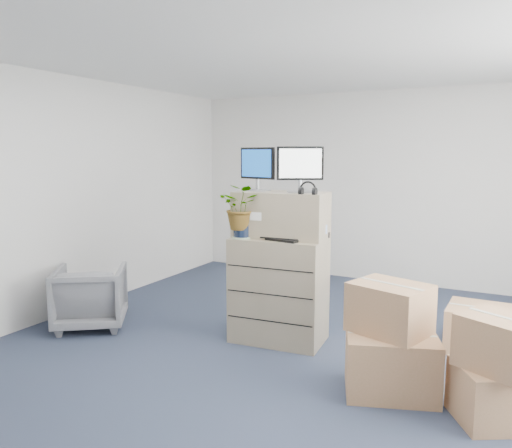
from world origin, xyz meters
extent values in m
plane|color=#22293D|center=(0.00, 0.00, 0.00)|extent=(7.00, 7.00, 0.00)
cube|color=silver|center=(0.00, 3.51, 1.40)|extent=(6.00, 0.02, 2.80)
cube|color=gray|center=(-0.39, 0.63, 0.53)|extent=(0.95, 0.63, 1.06)
cube|color=gray|center=(-0.40, 0.68, 1.29)|extent=(0.95, 0.53, 0.46)
cube|color=#99999E|center=(-0.67, 0.69, 1.53)|extent=(0.27, 0.23, 0.02)
cylinder|color=#99999E|center=(-0.67, 0.69, 1.59)|extent=(0.04, 0.04, 0.11)
cube|color=black|center=(-0.67, 0.69, 1.80)|extent=(0.44, 0.16, 0.32)
cube|color=navy|center=(-0.67, 0.68, 1.80)|extent=(0.39, 0.12, 0.28)
cube|color=#99999E|center=(-0.19, 0.67, 1.53)|extent=(0.29, 0.27, 0.02)
cylinder|color=#99999E|center=(-0.19, 0.67, 1.59)|extent=(0.04, 0.04, 0.11)
cube|color=black|center=(-0.19, 0.67, 1.80)|extent=(0.41, 0.25, 0.32)
cube|color=white|center=(-0.18, 0.65, 1.80)|extent=(0.36, 0.21, 0.28)
torus|color=black|center=(-0.05, 0.52, 1.56)|extent=(0.16, 0.03, 0.16)
cube|color=black|center=(-0.33, 0.51, 1.07)|extent=(0.46, 0.25, 0.02)
ellipsoid|color=silver|center=(-0.09, 0.54, 1.08)|extent=(0.10, 0.08, 0.03)
cylinder|color=gray|center=(-0.34, 0.67, 1.21)|extent=(0.08, 0.08, 0.29)
cube|color=silver|center=(-0.45, 0.65, 1.07)|extent=(0.07, 0.06, 0.02)
cube|color=black|center=(-0.45, 0.65, 1.15)|extent=(0.07, 0.05, 0.12)
cube|color=black|center=(-0.05, 0.81, 1.09)|extent=(0.21, 0.17, 0.06)
cube|color=#4583ED|center=(-0.06, 0.73, 1.16)|extent=(0.26, 0.17, 0.09)
cylinder|color=#A6C29C|center=(-0.72, 0.45, 1.07)|extent=(0.20, 0.20, 0.02)
cylinder|color=black|center=(-0.72, 0.45, 1.14)|extent=(0.17, 0.17, 0.13)
imported|color=#23621C|center=(-0.72, 0.45, 1.32)|extent=(0.41, 0.45, 0.35)
imported|color=slate|center=(-2.40, 0.04, 0.37)|extent=(0.98, 0.97, 0.74)
cube|color=#A3784F|center=(0.88, 0.01, 0.24)|extent=(0.84, 0.74, 0.48)
cube|color=#A3784F|center=(1.65, -0.08, 0.20)|extent=(0.72, 0.68, 0.41)
cube|color=#A3784F|center=(1.48, 1.29, 0.21)|extent=(0.65, 0.60, 0.43)
cube|color=#A3784F|center=(0.85, 0.05, 0.68)|extent=(0.68, 0.61, 0.40)
cube|color=#A3784F|center=(1.64, -0.11, 0.60)|extent=(0.62, 0.60, 0.37)
camera|label=1|loc=(1.66, -3.83, 1.90)|focal=35.00mm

